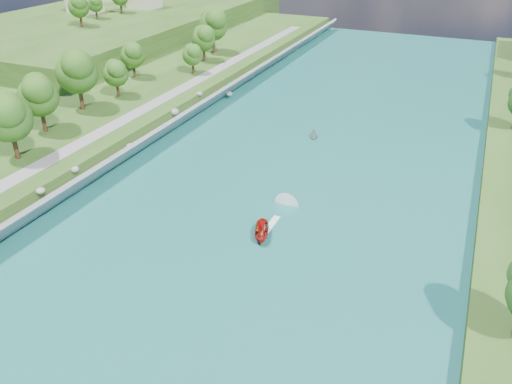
% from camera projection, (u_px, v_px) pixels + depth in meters
% --- Properties ---
extents(ground, '(260.00, 260.00, 0.00)m').
position_uv_depth(ground, '(203.00, 280.00, 56.07)').
color(ground, '#2D5119').
rests_on(ground, ground).
extents(river_water, '(55.00, 240.00, 0.10)m').
position_uv_depth(river_water, '(271.00, 198.00, 71.96)').
color(river_water, '#1A665F').
rests_on(river_water, ground).
extents(berm_west, '(45.00, 240.00, 3.50)m').
position_uv_depth(berm_west, '(12.00, 133.00, 88.82)').
color(berm_west, '#2D5119').
rests_on(berm_west, ground).
extents(ridge_west, '(60.00, 120.00, 9.00)m').
position_uv_depth(ridge_west, '(122.00, 25.00, 158.65)').
color(ridge_west, '#2D5119').
rests_on(ridge_west, ground).
extents(riprap_bank, '(4.07, 236.00, 4.38)m').
position_uv_depth(riprap_bank, '(119.00, 158.00, 79.59)').
color(riprap_bank, slate).
rests_on(riprap_bank, ground).
extents(riverside_path, '(3.00, 200.00, 0.10)m').
position_uv_depth(riverside_path, '(88.00, 139.00, 81.74)').
color(riverside_path, gray).
rests_on(riverside_path, berm_west).
extents(trees_ridge, '(8.83, 39.68, 9.71)m').
position_uv_depth(trees_ridge, '(111.00, 0.00, 145.35)').
color(trees_ridge, '#265416').
rests_on(trees_ridge, ridge_west).
extents(motorboat, '(3.60, 19.23, 2.09)m').
position_uv_depth(motorboat, '(265.00, 227.00, 63.80)').
color(motorboat, '#AD160D').
rests_on(motorboat, river_water).
extents(raft, '(2.93, 3.49, 1.49)m').
position_uv_depth(raft, '(313.00, 136.00, 90.98)').
color(raft, gray).
rests_on(raft, river_water).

